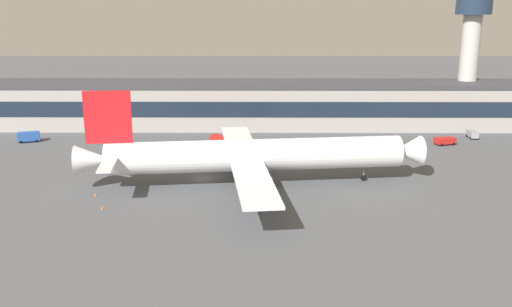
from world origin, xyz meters
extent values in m
plane|color=#4C4F54|center=(0.00, 0.00, 0.00)|extent=(600.00, 600.00, 0.00)
cube|color=#9E9993|center=(0.00, 50.42, 5.76)|extent=(190.04, 16.16, 11.52)
cube|color=#38383D|center=(0.00, 50.42, 12.12)|extent=(193.84, 16.48, 1.20)
cube|color=#192333|center=(0.00, 42.29, 6.34)|extent=(186.24, 0.16, 4.15)
cylinder|color=white|center=(10.33, -3.44, 5.75)|extent=(55.55, 12.47, 5.95)
cone|color=white|center=(39.52, 0.05, 5.75)|extent=(5.99, 6.25, 5.65)
cone|color=white|center=(-19.16, -6.97, 5.75)|extent=(7.14, 6.10, 5.36)
cube|color=red|center=(-16.10, -6.60, 13.49)|extent=(8.33, 1.49, 9.52)
cube|color=white|center=(-16.38, -0.04, 6.64)|extent=(3.66, 10.92, 0.30)
cube|color=white|center=(-14.82, -13.04, 6.64)|extent=(3.66, 10.92, 0.30)
cube|color=white|center=(6.52, 11.62, 5.15)|extent=(8.91, 25.39, 0.50)
cube|color=white|center=(10.17, -18.97, 5.15)|extent=(8.91, 25.39, 0.50)
cylinder|color=#99999E|center=(7.95, 8.03, 3.12)|extent=(5.26, 3.83, 3.27)
cylinder|color=#99999E|center=(10.72, -15.15, 3.12)|extent=(5.26, 3.83, 3.27)
cylinder|color=black|center=(31.17, -0.95, 0.55)|extent=(1.15, 0.63, 1.10)
cylinder|color=slate|center=(31.17, -0.95, 2.21)|extent=(0.24, 0.24, 2.77)
cylinder|color=black|center=(7.27, -1.11, 0.55)|extent=(1.15, 0.63, 1.10)
cylinder|color=slate|center=(7.27, -1.11, 2.21)|extent=(0.24, 0.24, 2.77)
cylinder|color=black|center=(7.91, -6.43, 0.55)|extent=(1.15, 0.63, 1.10)
cylinder|color=slate|center=(7.91, -6.43, 2.21)|extent=(0.24, 0.24, 2.77)
cylinder|color=#B7B7B2|center=(69.59, 53.65, 15.41)|extent=(5.07, 5.07, 30.82)
cylinder|color=#1E2D42|center=(69.59, 53.65, 32.82)|extent=(9.63, 9.63, 4.00)
cube|color=red|center=(1.80, 29.84, 1.15)|extent=(6.34, 5.41, 1.60)
cube|color=black|center=(0.38, 30.88, 1.47)|extent=(2.89, 2.81, 0.40)
cylinder|color=black|center=(-0.54, 30.44, 0.35)|extent=(0.74, 0.66, 0.70)
cylinder|color=black|center=(0.53, 31.89, 0.35)|extent=(0.74, 0.66, 0.70)
cylinder|color=black|center=(3.07, 27.78, 0.35)|extent=(0.74, 0.66, 0.70)
cylinder|color=black|center=(4.14, 29.23, 0.35)|extent=(0.74, 0.66, 0.70)
cube|color=#2651A5|center=(-46.67, 31.19, 1.45)|extent=(5.63, 3.79, 2.20)
cube|color=black|center=(-48.02, 30.72, 1.89)|extent=(2.39, 2.51, 0.55)
cylinder|color=black|center=(-48.06, 29.65, 0.35)|extent=(0.76, 0.51, 0.70)
cylinder|color=black|center=(-48.71, 31.52, 0.35)|extent=(0.76, 0.51, 0.70)
cylinder|color=black|center=(-44.62, 30.85, 0.35)|extent=(0.76, 0.51, 0.70)
cylinder|color=black|center=(-45.28, 32.72, 0.35)|extent=(0.76, 0.51, 0.70)
cube|color=gray|center=(65.85, 36.35, 1.10)|extent=(2.11, 4.49, 1.50)
cube|color=black|center=(65.91, 37.56, 1.40)|extent=(1.82, 1.62, 0.38)
cylinder|color=black|center=(65.07, 37.93, 0.35)|extent=(0.33, 0.71, 0.70)
cylinder|color=black|center=(66.78, 37.84, 0.35)|extent=(0.33, 0.71, 0.70)
cylinder|color=black|center=(64.93, 34.85, 0.35)|extent=(0.33, 0.71, 0.70)
cylinder|color=black|center=(66.63, 34.77, 0.35)|extent=(0.33, 0.71, 0.70)
cube|color=red|center=(56.45, 29.03, 1.05)|extent=(5.36, 3.91, 1.40)
cube|color=black|center=(55.19, 28.63, 1.33)|extent=(2.32, 2.78, 0.35)
cylinder|color=black|center=(55.20, 27.41, 0.35)|extent=(0.76, 0.50, 0.70)
cylinder|color=black|center=(54.50, 29.64, 0.35)|extent=(0.76, 0.50, 0.70)
cylinder|color=black|center=(58.40, 28.41, 0.35)|extent=(0.76, 0.50, 0.70)
cylinder|color=black|center=(57.71, 30.64, 0.35)|extent=(0.76, 0.50, 0.70)
cone|color=#F2590C|center=(-18.19, -10.52, 0.29)|extent=(0.46, 0.46, 0.58)
cone|color=#F2590C|center=(-15.09, -17.21, 0.29)|extent=(0.47, 0.47, 0.59)
camera|label=1|loc=(11.02, -104.80, 32.10)|focal=39.31mm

